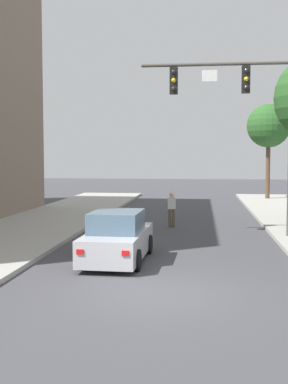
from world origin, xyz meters
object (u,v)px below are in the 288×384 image
(traffic_signal_mast, at_px, (248,105))
(pedestrian_crossing_road, at_px, (172,208))
(street_tree_farthest, at_px, (269,126))
(car_lead_silver, at_px, (117,238))

(traffic_signal_mast, xyz_separation_m, pedestrian_crossing_road, (-3.18, 2.97, -4.40))
(street_tree_farthest, bearing_deg, car_lead_silver, -108.58)
(street_tree_farthest, bearing_deg, pedestrian_crossing_road, -113.16)
(car_lead_silver, xyz_separation_m, street_tree_farthest, (7.56, 22.48, 4.82))
(traffic_signal_mast, bearing_deg, street_tree_farthest, 80.00)
(traffic_signal_mast, height_order, car_lead_silver, traffic_signal_mast)
(traffic_signal_mast, xyz_separation_m, car_lead_silver, (-4.43, -4.74, -4.59))
(car_lead_silver, xyz_separation_m, pedestrian_crossing_road, (1.24, 7.72, 0.19))
(pedestrian_crossing_road, xyz_separation_m, street_tree_farthest, (6.31, 14.76, 4.63))
(traffic_signal_mast, bearing_deg, pedestrian_crossing_road, 136.97)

